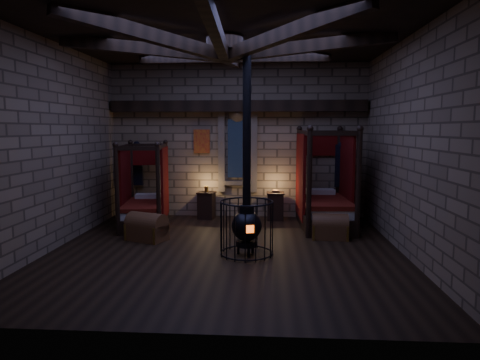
# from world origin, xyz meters

# --- Properties ---
(room) EXTENTS (7.02, 7.02, 4.29)m
(room) POSITION_xyz_m (-0.00, 0.09, 3.74)
(room) COLOR black
(room) RESTS_ON ground
(bed_left) EXTENTS (1.30, 2.08, 2.05)m
(bed_left) POSITION_xyz_m (-2.27, 2.17, 0.51)
(bed_left) COLOR black
(bed_left) RESTS_ON ground
(bed_right) EXTENTS (1.30, 2.34, 2.40)m
(bed_right) POSITION_xyz_m (2.26, 2.40, 0.59)
(bed_right) COLOR black
(bed_right) RESTS_ON ground
(trunk_left) EXTENTS (0.99, 0.82, 0.62)m
(trunk_left) POSITION_xyz_m (-1.82, 0.76, 0.28)
(trunk_left) COLOR brown
(trunk_left) RESTS_ON ground
(trunk_right) EXTENTS (0.82, 0.55, 0.58)m
(trunk_right) POSITION_xyz_m (2.23, 1.16, 0.26)
(trunk_right) COLOR brown
(trunk_right) RESTS_ON ground
(nightstand_left) EXTENTS (0.51, 0.49, 0.89)m
(nightstand_left) POSITION_xyz_m (-0.84, 3.12, 0.38)
(nightstand_left) COLOR black
(nightstand_left) RESTS_ON ground
(nightstand_right) EXTENTS (0.47, 0.45, 0.81)m
(nightstand_right) POSITION_xyz_m (1.04, 3.07, 0.38)
(nightstand_right) COLOR black
(nightstand_right) RESTS_ON ground
(stove) EXTENTS (1.04, 1.04, 4.05)m
(stove) POSITION_xyz_m (0.43, -0.21, 0.63)
(stove) COLOR black
(stove) RESTS_ON ground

